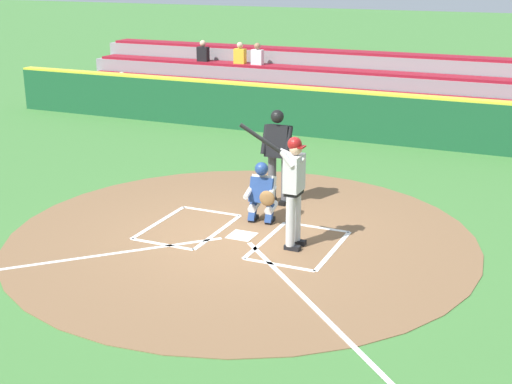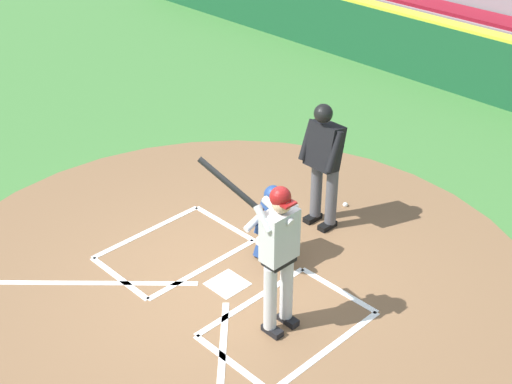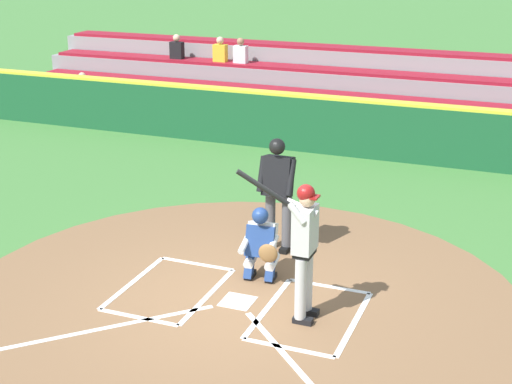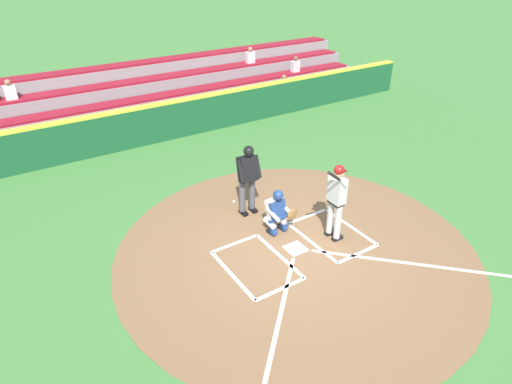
% 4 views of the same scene
% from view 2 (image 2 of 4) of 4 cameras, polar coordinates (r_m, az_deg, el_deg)
% --- Properties ---
extents(ground_plane, '(120.00, 120.00, 0.00)m').
position_cam_2_polar(ground_plane, '(9.08, -2.28, -7.36)').
color(ground_plane, '#427A38').
extents(dirt_circle, '(8.00, 8.00, 0.01)m').
position_cam_2_polar(dirt_circle, '(9.08, -2.28, -7.33)').
color(dirt_circle, brown).
rests_on(dirt_circle, ground).
extents(home_plate_and_chalk, '(7.93, 4.91, 0.01)m').
position_cam_2_polar(home_plate_and_chalk, '(8.65, -6.65, -9.77)').
color(home_plate_and_chalk, white).
rests_on(home_plate_and_chalk, dirt_circle).
extents(batter, '(0.93, 0.70, 2.13)m').
position_cam_2_polar(batter, '(7.79, 1.75, -4.56)').
color(batter, '#BCBCBC').
rests_on(batter, ground).
extents(catcher, '(0.62, 0.61, 1.13)m').
position_cam_2_polar(catcher, '(9.15, 1.48, -2.46)').
color(catcher, black).
rests_on(catcher, ground).
extents(plate_umpire, '(0.58, 0.41, 1.86)m').
position_cam_2_polar(plate_umpire, '(9.68, 5.39, 2.75)').
color(plate_umpire, '#4C4C51').
rests_on(plate_umpire, ground).
extents(baseball, '(0.07, 0.07, 0.07)m').
position_cam_2_polar(baseball, '(10.65, 7.09, -1.00)').
color(baseball, white).
rests_on(baseball, ground).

